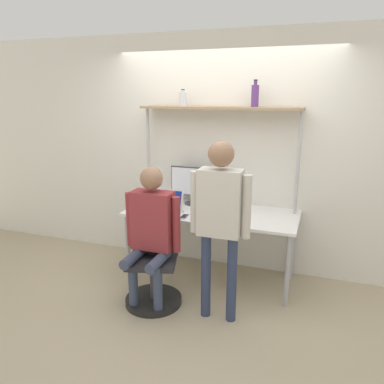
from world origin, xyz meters
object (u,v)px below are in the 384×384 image
Objects in this scene: laptop at (169,206)px; bottle_purple at (255,95)px; bottle_clear at (183,99)px; person_seated at (151,226)px; cell_phone at (184,216)px; monitor at (193,184)px; person_standing at (220,210)px; office_chair at (154,274)px.

laptop is 1.48m from bottle_purple.
person_seated is at bearing -87.71° from bottle_clear.
bottle_purple reaches higher than bottle_clear.
bottle_clear is at bearing 111.61° from cell_phone.
monitor is 3.02× the size of bottle_clear.
cell_phone is (0.22, -0.09, -0.06)m from laptop.
bottle_purple is (0.67, 0.02, 0.99)m from monitor.
bottle_purple is at bearing 40.21° from cell_phone.
bottle_clear is at bearing 92.29° from person_seated.
monitor is at bearing 121.02° from person_standing.
laptop is 1.97× the size of cell_phone.
office_chair is at bearing -96.48° from monitor.
laptop reaches higher than cell_phone.
person_seated reaches higher than laptop.
person_seated is (-0.09, -0.95, -0.20)m from monitor.
office_chair is 3.42× the size of bottle_purple.
bottle_clear reaches higher than person_seated.
bottle_clear is (0.02, 0.41, 1.12)m from laptop.
bottle_purple is at bearing 26.93° from laptop.
person_seated is (0.06, -0.56, -0.03)m from laptop.
monitor is 0.46m from laptop.
bottle_purple is at bearing 0.00° from bottle_clear.
bottle_clear is (-0.03, 0.92, 1.68)m from office_chair.
monitor is 1.99× the size of bottle_purple.
cell_phone is 0.67m from office_chair.
person_seated is 7.61× the size of bottle_clear.
laptop is 0.31× the size of office_chair.
person_seated is (-0.16, -0.46, 0.04)m from cell_phone.
person_seated is at bearing -77.06° from office_chair.
cell_phone is 0.83× the size of bottle_clear.
laptop is at bearing 95.70° from person_seated.
bottle_purple is (0.77, 0.92, 1.72)m from office_chair.
person_standing is 6.02× the size of bottle_purple.
person_standing is at bearing -58.98° from monitor.
bottle_clear is (-0.04, 0.97, 1.15)m from person_seated.
bottle_clear is (-0.20, 0.51, 1.19)m from cell_phone.
laptop is at bearing 95.02° from office_chair.
person_seated is at bearing -109.25° from cell_phone.
cell_phone is at bearing -22.92° from laptop.
laptop is at bearing 157.08° from cell_phone.
person_seated is at bearing -95.51° from monitor.
bottle_purple is 0.80m from bottle_clear.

